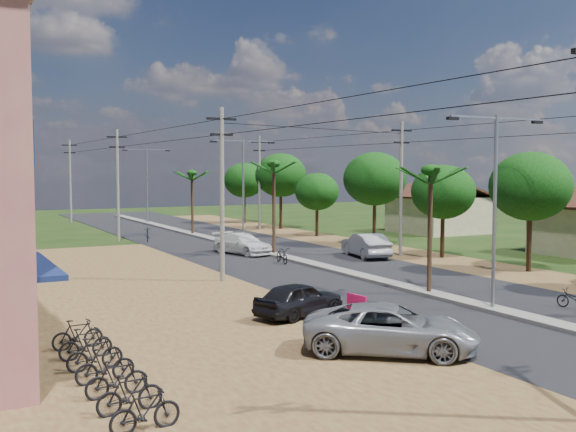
% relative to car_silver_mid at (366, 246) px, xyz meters
% --- Properties ---
extents(ground, '(160.00, 160.00, 0.00)m').
position_rel_car_silver_mid_xyz_m(ground, '(-5.00, -16.42, -0.80)').
color(ground, black).
rests_on(ground, ground).
extents(road, '(12.00, 110.00, 0.04)m').
position_rel_car_silver_mid_xyz_m(road, '(-5.00, -1.42, -0.78)').
color(road, black).
rests_on(road, ground).
extents(median, '(1.00, 90.00, 0.18)m').
position_rel_car_silver_mid_xyz_m(median, '(-5.00, 1.58, -0.71)').
color(median, '#605E56').
rests_on(median, ground).
extents(dirt_lot_west, '(18.00, 46.00, 0.04)m').
position_rel_car_silver_mid_xyz_m(dirt_lot_west, '(-20.00, -8.42, -0.78)').
color(dirt_lot_west, '#57331D').
rests_on(dirt_lot_west, ground).
extents(dirt_shoulder_east, '(5.00, 90.00, 0.03)m').
position_rel_car_silver_mid_xyz_m(dirt_shoulder_east, '(3.50, -1.42, -0.78)').
color(dirt_shoulder_east, '#57331D').
rests_on(dirt_shoulder_east, ground).
extents(house_east_far, '(7.60, 7.50, 4.60)m').
position_rel_car_silver_mid_xyz_m(house_east_far, '(16.00, 11.58, 1.60)').
color(house_east_far, tan).
rests_on(house_east_far, ground).
extents(tree_east_c, '(4.60, 4.60, 6.83)m').
position_rel_car_silver_mid_xyz_m(tree_east_c, '(4.70, -9.42, 4.07)').
color(tree_east_c, black).
rests_on(tree_east_c, ground).
extents(tree_east_d, '(4.20, 4.20, 6.13)m').
position_rel_car_silver_mid_xyz_m(tree_east_d, '(4.40, -2.42, 3.54)').
color(tree_east_d, black).
rests_on(tree_east_d, ground).
extents(tree_east_e, '(4.80, 4.80, 7.14)m').
position_rel_car_silver_mid_xyz_m(tree_east_e, '(4.60, 5.58, 4.29)').
color(tree_east_e, black).
rests_on(tree_east_e, ground).
extents(tree_east_f, '(3.80, 3.80, 5.52)m').
position_rel_car_silver_mid_xyz_m(tree_east_f, '(4.20, 13.58, 3.09)').
color(tree_east_f, black).
rests_on(tree_east_f, ground).
extents(tree_east_g, '(5.00, 5.00, 7.38)m').
position_rel_car_silver_mid_xyz_m(tree_east_g, '(4.80, 21.58, 4.44)').
color(tree_east_g, black).
rests_on(tree_east_g, ground).
extents(tree_east_h, '(4.40, 4.40, 6.52)m').
position_rel_car_silver_mid_xyz_m(tree_east_h, '(4.50, 29.58, 3.84)').
color(tree_east_h, black).
rests_on(tree_east_h, ground).
extents(palm_median_near, '(2.00, 2.00, 6.15)m').
position_rel_car_silver_mid_xyz_m(palm_median_near, '(-5.00, -12.42, 4.74)').
color(palm_median_near, black).
rests_on(palm_median_near, ground).
extents(palm_median_mid, '(2.00, 2.00, 6.55)m').
position_rel_car_silver_mid_xyz_m(palm_median_mid, '(-5.00, 3.58, 5.10)').
color(palm_median_mid, black).
rests_on(palm_median_mid, ground).
extents(palm_median_far, '(2.00, 2.00, 5.85)m').
position_rel_car_silver_mid_xyz_m(palm_median_far, '(-5.00, 19.58, 4.46)').
color(palm_median_far, black).
rests_on(palm_median_far, ground).
extents(streetlight_near, '(5.10, 0.18, 8.00)m').
position_rel_car_silver_mid_xyz_m(streetlight_near, '(-5.00, -16.42, 3.99)').
color(streetlight_near, gray).
rests_on(streetlight_near, ground).
extents(streetlight_mid, '(5.10, 0.18, 8.00)m').
position_rel_car_silver_mid_xyz_m(streetlight_mid, '(-5.00, 8.58, 3.99)').
color(streetlight_mid, gray).
rests_on(streetlight_mid, ground).
extents(streetlight_far, '(5.10, 0.18, 8.00)m').
position_rel_car_silver_mid_xyz_m(streetlight_far, '(-5.00, 33.58, 3.99)').
color(streetlight_far, gray).
rests_on(streetlight_far, ground).
extents(utility_pole_w_b, '(1.60, 0.24, 9.00)m').
position_rel_car_silver_mid_xyz_m(utility_pole_w_b, '(-12.00, -4.42, 3.96)').
color(utility_pole_w_b, '#605E56').
rests_on(utility_pole_w_b, ground).
extents(utility_pole_w_c, '(1.60, 0.24, 9.00)m').
position_rel_car_silver_mid_xyz_m(utility_pole_w_c, '(-12.00, 17.58, 3.96)').
color(utility_pole_w_c, '#605E56').
rests_on(utility_pole_w_c, ground).
extents(utility_pole_w_d, '(1.60, 0.24, 9.00)m').
position_rel_car_silver_mid_xyz_m(utility_pole_w_d, '(-12.00, 38.58, 3.96)').
color(utility_pole_w_d, '#605E56').
rests_on(utility_pole_w_d, ground).
extents(utility_pole_e_b, '(1.60, 0.24, 9.00)m').
position_rel_car_silver_mid_xyz_m(utility_pole_e_b, '(2.50, -0.42, 3.96)').
color(utility_pole_e_b, '#605E56').
rests_on(utility_pole_e_b, ground).
extents(utility_pole_e_c, '(1.60, 0.24, 9.00)m').
position_rel_car_silver_mid_xyz_m(utility_pole_e_c, '(2.50, 21.58, 3.96)').
color(utility_pole_e_c, '#605E56').
rests_on(utility_pole_e_c, ground).
extents(car_silver_mid, '(2.61, 5.07, 1.59)m').
position_rel_car_silver_mid_xyz_m(car_silver_mid, '(0.00, 0.00, 0.00)').
color(car_silver_mid, gray).
rests_on(car_silver_mid, ground).
extents(car_white_far, '(3.21, 5.20, 1.41)m').
position_rel_car_silver_mid_xyz_m(car_white_far, '(-6.50, 5.33, -0.09)').
color(car_white_far, silver).
rests_on(car_white_far, ground).
extents(car_parked_silver, '(5.88, 5.37, 1.53)m').
position_rel_car_silver_mid_xyz_m(car_parked_silver, '(-12.50, -19.59, -0.03)').
color(car_parked_silver, gray).
rests_on(car_parked_silver, ground).
extents(car_parked_dark, '(4.30, 2.78, 1.36)m').
position_rel_car_silver_mid_xyz_m(car_parked_dark, '(-12.50, -13.57, -0.11)').
color(car_parked_dark, black).
rests_on(car_parked_dark, ground).
extents(moto_rider_east, '(0.91, 1.66, 0.83)m').
position_rel_car_silver_mid_xyz_m(moto_rider_east, '(-1.74, -17.78, -0.38)').
color(moto_rider_east, black).
rests_on(moto_rider_east, ground).
extents(moto_rider_west_a, '(0.88, 1.92, 0.97)m').
position_rel_car_silver_mid_xyz_m(moto_rider_west_a, '(-6.20, 0.05, -0.31)').
color(moto_rider_west_a, black).
rests_on(moto_rider_west_a, ground).
extents(moto_rider_west_b, '(0.97, 1.91, 1.11)m').
position_rel_car_silver_mid_xyz_m(moto_rider_west_b, '(-10.00, 16.28, -0.24)').
color(moto_rider_west_b, black).
rests_on(moto_rider_west_b, ground).
extents(roadside_sign, '(0.24, 1.08, 0.90)m').
position_rel_car_silver_mid_xyz_m(roadside_sign, '(-10.50, -14.67, -0.35)').
color(roadside_sign, '#B6104E').
rests_on(roadside_sign, ground).
extents(parked_scooter_row, '(1.70, 8.43, 1.00)m').
position_rel_car_silver_mid_xyz_m(parked_scooter_row, '(-21.17, -18.37, -0.30)').
color(parked_scooter_row, black).
rests_on(parked_scooter_row, ground).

